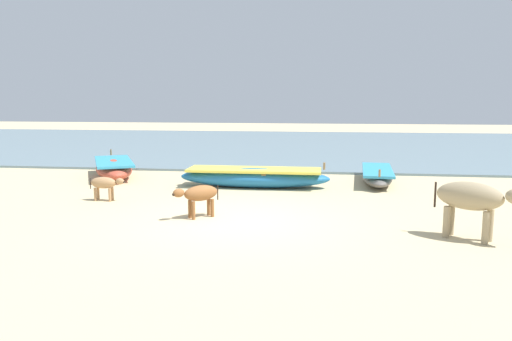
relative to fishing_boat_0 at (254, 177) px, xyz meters
name	(u,v)px	position (x,y,z in m)	size (l,w,h in m)	color
ground	(236,221)	(0.17, -3.98, -0.29)	(80.00, 80.00, 0.00)	#CCB789
sea_water	(289,145)	(0.17, 12.68, -0.25)	(60.00, 20.00, 0.08)	slate
fishing_boat_0	(254,177)	(0.00, 0.00, 0.00)	(4.30, 1.11, 0.74)	#1E669E
fishing_boat_4	(377,175)	(3.55, 1.15, -0.06)	(1.10, 3.36, 0.63)	#5B5651
fishing_boat_5	(114,168)	(-4.73, 1.20, 0.00)	(2.51, 3.51, 0.74)	#B74733
cow_adult_dun	(473,199)	(4.56, -4.75, 0.46)	(1.48, 1.13, 1.05)	tan
calf_near_tan	(105,184)	(-3.40, -2.37, 0.14)	(0.92, 0.29, 0.60)	tan
calf_far_brown	(199,194)	(-0.66, -3.77, 0.21)	(0.92, 0.85, 0.70)	brown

